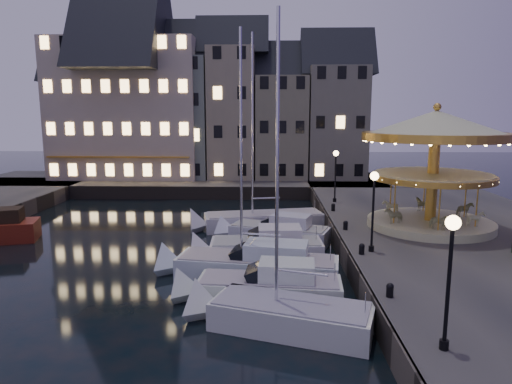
{
  "coord_description": "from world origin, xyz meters",
  "views": [
    {
      "loc": [
        1.86,
        -22.0,
        8.36
      ],
      "look_at": [
        1.0,
        8.0,
        3.2
      ],
      "focal_mm": 32.0,
      "sensor_mm": 36.0,
      "label": 1
    }
  ],
  "objects_px": {
    "motorboat_a": "(277,315)",
    "motorboat_b": "(260,289)",
    "bollard_a": "(390,289)",
    "motorboat_d": "(259,249)",
    "bollard_c": "(346,225)",
    "streetlamp_a": "(450,264)",
    "streetlamp_c": "(336,169)",
    "carousel": "(435,147)",
    "motorboat_e": "(273,233)",
    "motorboat_c": "(250,265)",
    "motorboat_f": "(256,221)",
    "streetlamp_b": "(373,200)",
    "bollard_b": "(362,248)",
    "bollard_d": "(333,207)"
  },
  "relations": [
    {
      "from": "carousel",
      "to": "bollard_c",
      "type": "bearing_deg",
      "value": -171.8
    },
    {
      "from": "motorboat_a",
      "to": "motorboat_e",
      "type": "relative_size",
      "value": 1.64
    },
    {
      "from": "motorboat_d",
      "to": "bollard_c",
      "type": "bearing_deg",
      "value": 20.95
    },
    {
      "from": "bollard_a",
      "to": "bollard_b",
      "type": "distance_m",
      "value": 5.5
    },
    {
      "from": "bollard_c",
      "to": "carousel",
      "type": "height_order",
      "value": "carousel"
    },
    {
      "from": "bollard_c",
      "to": "motorboat_f",
      "type": "relative_size",
      "value": 0.04
    },
    {
      "from": "carousel",
      "to": "motorboat_d",
      "type": "bearing_deg",
      "value": -165.32
    },
    {
      "from": "bollard_b",
      "to": "motorboat_e",
      "type": "bearing_deg",
      "value": 123.9
    },
    {
      "from": "carousel",
      "to": "motorboat_e",
      "type": "bearing_deg",
      "value": 175.26
    },
    {
      "from": "motorboat_d",
      "to": "motorboat_a",
      "type": "bearing_deg",
      "value": -84.06
    },
    {
      "from": "bollard_a",
      "to": "carousel",
      "type": "xyz_separation_m",
      "value": [
        5.42,
        11.28,
        4.77
      ]
    },
    {
      "from": "streetlamp_a",
      "to": "bollard_d",
      "type": "height_order",
      "value": "streetlamp_a"
    },
    {
      "from": "motorboat_c",
      "to": "streetlamp_a",
      "type": "bearing_deg",
      "value": -56.27
    },
    {
      "from": "streetlamp_c",
      "to": "motorboat_f",
      "type": "distance_m",
      "value": 8.11
    },
    {
      "from": "motorboat_b",
      "to": "motorboat_f",
      "type": "xyz_separation_m",
      "value": [
        -0.55,
        13.4,
        -0.11
      ]
    },
    {
      "from": "motorboat_f",
      "to": "streetlamp_a",
      "type": "bearing_deg",
      "value": -72.37
    },
    {
      "from": "streetlamp_b",
      "to": "bollard_c",
      "type": "height_order",
      "value": "streetlamp_b"
    },
    {
      "from": "streetlamp_b",
      "to": "streetlamp_a",
      "type": "bearing_deg",
      "value": -90.0
    },
    {
      "from": "bollard_b",
      "to": "motorboat_f",
      "type": "bearing_deg",
      "value": 119.01
    },
    {
      "from": "streetlamp_b",
      "to": "motorboat_e",
      "type": "bearing_deg",
      "value": 129.54
    },
    {
      "from": "bollard_c",
      "to": "motorboat_c",
      "type": "relative_size",
      "value": 0.05
    },
    {
      "from": "streetlamp_c",
      "to": "motorboat_c",
      "type": "relative_size",
      "value": 0.34
    },
    {
      "from": "bollard_a",
      "to": "motorboat_d",
      "type": "height_order",
      "value": "motorboat_d"
    },
    {
      "from": "streetlamp_c",
      "to": "bollard_a",
      "type": "height_order",
      "value": "streetlamp_c"
    },
    {
      "from": "motorboat_b",
      "to": "motorboat_f",
      "type": "height_order",
      "value": "motorboat_f"
    },
    {
      "from": "streetlamp_b",
      "to": "bollard_a",
      "type": "relative_size",
      "value": 7.32
    },
    {
      "from": "streetlamp_b",
      "to": "motorboat_d",
      "type": "distance_m",
      "value": 7.23
    },
    {
      "from": "motorboat_c",
      "to": "motorboat_a",
      "type": "bearing_deg",
      "value": -76.74
    },
    {
      "from": "streetlamp_c",
      "to": "bollard_b",
      "type": "xyz_separation_m",
      "value": [
        -0.6,
        -14.0,
        -2.41
      ]
    },
    {
      "from": "motorboat_c",
      "to": "motorboat_d",
      "type": "relative_size",
      "value": 1.64
    },
    {
      "from": "bollard_a",
      "to": "motorboat_c",
      "type": "relative_size",
      "value": 0.05
    },
    {
      "from": "bollard_a",
      "to": "motorboat_f",
      "type": "bearing_deg",
      "value": 109.82
    },
    {
      "from": "motorboat_d",
      "to": "bollard_d",
      "type": "bearing_deg",
      "value": 54.9
    },
    {
      "from": "bollard_d",
      "to": "streetlamp_a",
      "type": "bearing_deg",
      "value": -88.28
    },
    {
      "from": "motorboat_f",
      "to": "carousel",
      "type": "bearing_deg",
      "value": -21.79
    },
    {
      "from": "motorboat_c",
      "to": "motorboat_f",
      "type": "bearing_deg",
      "value": 89.75
    },
    {
      "from": "motorboat_d",
      "to": "motorboat_e",
      "type": "height_order",
      "value": "same"
    },
    {
      "from": "motorboat_d",
      "to": "carousel",
      "type": "distance_m",
      "value": 12.47
    },
    {
      "from": "motorboat_a",
      "to": "motorboat_f",
      "type": "distance_m",
      "value": 15.9
    },
    {
      "from": "motorboat_a",
      "to": "motorboat_b",
      "type": "xyz_separation_m",
      "value": [
        -0.72,
        2.45,
        0.1
      ]
    },
    {
      "from": "streetlamp_b",
      "to": "bollard_c",
      "type": "relative_size",
      "value": 7.32
    },
    {
      "from": "streetlamp_a",
      "to": "streetlamp_c",
      "type": "height_order",
      "value": "same"
    },
    {
      "from": "bollard_d",
      "to": "motorboat_b",
      "type": "xyz_separation_m",
      "value": [
        -5.11,
        -13.69,
        -0.96
      ]
    },
    {
      "from": "streetlamp_a",
      "to": "motorboat_f",
      "type": "bearing_deg",
      "value": 107.63
    },
    {
      "from": "bollard_c",
      "to": "carousel",
      "type": "bearing_deg",
      "value": 8.2
    },
    {
      "from": "motorboat_b",
      "to": "motorboat_c",
      "type": "xyz_separation_m",
      "value": [
        -0.6,
        3.14,
        0.04
      ]
    },
    {
      "from": "streetlamp_a",
      "to": "carousel",
      "type": "relative_size",
      "value": 0.47
    },
    {
      "from": "streetlamp_a",
      "to": "motorboat_b",
      "type": "relative_size",
      "value": 0.56
    },
    {
      "from": "bollard_c",
      "to": "motorboat_d",
      "type": "bearing_deg",
      "value": -159.05
    },
    {
      "from": "motorboat_d",
      "to": "motorboat_f",
      "type": "bearing_deg",
      "value": 92.97
    }
  ]
}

